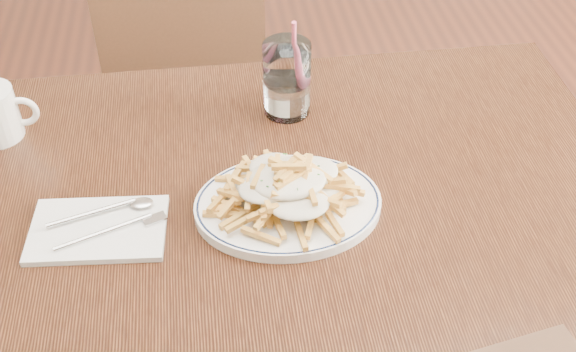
{
  "coord_description": "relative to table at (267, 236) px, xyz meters",
  "views": [
    {
      "loc": [
        -0.07,
        -0.82,
        1.53
      ],
      "look_at": [
        0.03,
        -0.02,
        0.82
      ],
      "focal_mm": 45.0,
      "sensor_mm": 36.0,
      "label": 1
    }
  ],
  "objects": [
    {
      "name": "fries_plate",
      "position": [
        0.03,
        -0.02,
        0.09
      ],
      "size": [
        0.35,
        0.33,
        0.02
      ],
      "color": "white",
      "rests_on": "table"
    },
    {
      "name": "water_glass",
      "position": [
        0.06,
        0.23,
        0.14
      ],
      "size": [
        0.08,
        0.08,
        0.19
      ],
      "color": "white",
      "rests_on": "table"
    },
    {
      "name": "chair_far",
      "position": [
        -0.14,
        0.71,
        -0.21
      ],
      "size": [
        0.44,
        0.44,
        0.82
      ],
      "color": "black",
      "rests_on": "ground"
    },
    {
      "name": "loaded_fries",
      "position": [
        0.03,
        -0.02,
        0.13
      ],
      "size": [
        0.26,
        0.23,
        0.07
      ],
      "color": "#C18F3B",
      "rests_on": "fries_plate"
    },
    {
      "name": "cutlery",
      "position": [
        -0.26,
        -0.03,
        0.09
      ],
      "size": [
        0.19,
        0.12,
        0.01
      ],
      "color": "silver",
      "rests_on": "napkin"
    },
    {
      "name": "table",
      "position": [
        0.0,
        0.0,
        0.0
      ],
      "size": [
        1.2,
        0.8,
        0.75
      ],
      "color": "black",
      "rests_on": "ground"
    },
    {
      "name": "napkin",
      "position": [
        -0.26,
        -0.03,
        0.08
      ],
      "size": [
        0.21,
        0.15,
        0.01
      ],
      "primitive_type": "cube",
      "rotation": [
        0.0,
        0.0,
        -0.08
      ],
      "color": "silver",
      "rests_on": "table"
    }
  ]
}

